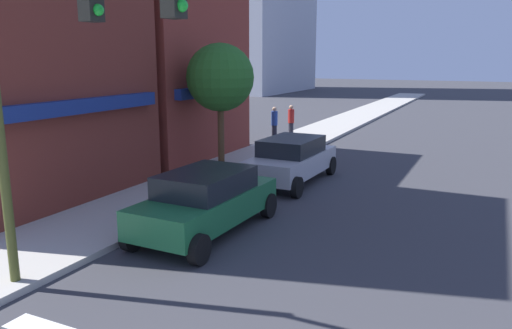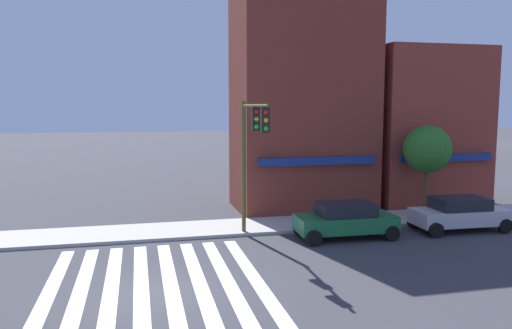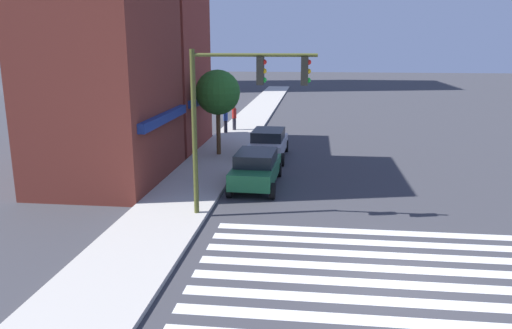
# 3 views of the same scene
# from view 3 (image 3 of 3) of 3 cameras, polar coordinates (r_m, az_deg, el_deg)

# --- Properties ---
(ground_plane) EXTENTS (200.00, 200.00, 0.00)m
(ground_plane) POSITION_cam_3_polar(r_m,az_deg,el_deg) (14.54, 14.93, -12.25)
(ground_plane) COLOR #38383D
(sidewalk_left) EXTENTS (120.00, 3.00, 0.15)m
(sidewalk_left) POSITION_cam_3_polar(r_m,az_deg,el_deg) (15.32, -14.54, -10.53)
(sidewalk_left) COLOR #B2ADA3
(sidewalk_left) RESTS_ON ground_plane
(crosswalk_stripes) EXTENTS (7.09, 10.80, 0.01)m
(crosswalk_stripes) POSITION_cam_3_polar(r_m,az_deg,el_deg) (14.54, 14.94, -12.23)
(crosswalk_stripes) COLOR silver
(crosswalk_stripes) RESTS_ON ground_plane
(storefront_row) EXTENTS (14.62, 5.30, 13.20)m
(storefront_row) POSITION_cam_3_polar(r_m,az_deg,el_deg) (26.21, -14.42, 12.37)
(storefront_row) COLOR maroon
(storefront_row) RESTS_ON ground_plane
(traffic_signal) EXTENTS (0.32, 4.38, 6.06)m
(traffic_signal) POSITION_cam_3_polar(r_m,az_deg,el_deg) (17.44, -2.03, 7.53)
(traffic_signal) COLOR #474C1E
(traffic_signal) RESTS_ON ground_plane
(sedan_green) EXTENTS (4.45, 2.02, 1.59)m
(sedan_green) POSITION_cam_3_polar(r_m,az_deg,el_deg) (22.20, -0.00, -0.40)
(sedan_green) COLOR #1E6638
(sedan_green) RESTS_ON ground_plane
(sedan_silver) EXTENTS (4.45, 2.02, 1.59)m
(sedan_silver) POSITION_cam_3_polar(r_m,az_deg,el_deg) (27.77, 1.41, 2.47)
(sedan_silver) COLOR #B7B7BC
(sedan_silver) RESTS_ON ground_plane
(pedestrian_red_jacket) EXTENTS (0.32, 0.32, 1.77)m
(pedestrian_red_jacket) POSITION_cam_3_polar(r_m,az_deg,el_deg) (36.05, -2.51, 5.43)
(pedestrian_red_jacket) COLOR #23232D
(pedestrian_red_jacket) RESTS_ON sidewalk_left
(pedestrian_blue_shirt) EXTENTS (0.32, 0.32, 1.77)m
(pedestrian_blue_shirt) POSITION_cam_3_polar(r_m,az_deg,el_deg) (34.93, -3.50, 5.16)
(pedestrian_blue_shirt) COLOR #23232D
(pedestrian_blue_shirt) RESTS_ON sidewalk_left
(street_tree) EXTENTS (2.47, 2.47, 4.71)m
(street_tree) POSITION_cam_3_polar(r_m,az_deg,el_deg) (27.73, -4.39, 8.19)
(street_tree) COLOR brown
(street_tree) RESTS_ON sidewalk_left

